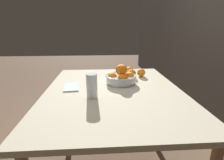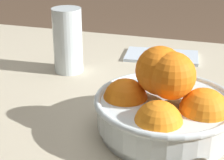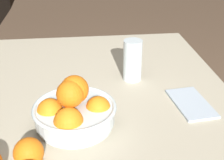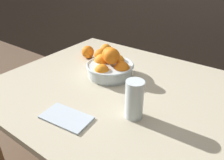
{
  "view_description": "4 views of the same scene",
  "coord_description": "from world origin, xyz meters",
  "px_view_note": "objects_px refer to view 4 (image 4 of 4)",
  "views": [
    {
      "loc": [
        1.18,
        -0.09,
        1.16
      ],
      "look_at": [
        -0.02,
        -0.01,
        0.78
      ],
      "focal_mm": 28.0,
      "sensor_mm": 36.0,
      "label": 1
    },
    {
      "loc": [
        -0.23,
        0.64,
        1.06
      ],
      "look_at": [
        -0.02,
        -0.01,
        0.77
      ],
      "focal_mm": 60.0,
      "sensor_mm": 36.0,
      "label": 2
    },
    {
      "loc": [
        -0.92,
        0.05,
        1.27
      ],
      "look_at": [
        -0.01,
        -0.06,
        0.79
      ],
      "focal_mm": 50.0,
      "sensor_mm": 36.0,
      "label": 3
    },
    {
      "loc": [
        0.46,
        -0.75,
        1.26
      ],
      "look_at": [
        -0.04,
        -0.05,
        0.78
      ],
      "focal_mm": 35.0,
      "sensor_mm": 36.0,
      "label": 4
    }
  ],
  "objects_px": {
    "juice_glass": "(134,102)",
    "orange_loose_front": "(88,52)",
    "orange_loose_near_bowl": "(101,55)",
    "fruit_bowl": "(110,66)",
    "orange_loose_aside": "(106,50)"
  },
  "relations": [
    {
      "from": "fruit_bowl",
      "to": "orange_loose_near_bowl",
      "type": "height_order",
      "value": "fruit_bowl"
    },
    {
      "from": "juice_glass",
      "to": "orange_loose_front",
      "type": "height_order",
      "value": "juice_glass"
    },
    {
      "from": "fruit_bowl",
      "to": "orange_loose_front",
      "type": "relative_size",
      "value": 3.23
    },
    {
      "from": "orange_loose_near_bowl",
      "to": "orange_loose_aside",
      "type": "distance_m",
      "value": 0.1
    },
    {
      "from": "fruit_bowl",
      "to": "juice_glass",
      "type": "bearing_deg",
      "value": -38.78
    },
    {
      "from": "fruit_bowl",
      "to": "orange_loose_front",
      "type": "bearing_deg",
      "value": 156.89
    },
    {
      "from": "orange_loose_near_bowl",
      "to": "fruit_bowl",
      "type": "bearing_deg",
      "value": -35.92
    },
    {
      "from": "juice_glass",
      "to": "orange_loose_front",
      "type": "distance_m",
      "value": 0.62
    },
    {
      "from": "fruit_bowl",
      "to": "orange_loose_near_bowl",
      "type": "distance_m",
      "value": 0.19
    },
    {
      "from": "fruit_bowl",
      "to": "orange_loose_aside",
      "type": "bearing_deg",
      "value": 132.05
    },
    {
      "from": "orange_loose_near_bowl",
      "to": "orange_loose_front",
      "type": "bearing_deg",
      "value": -176.79
    },
    {
      "from": "juice_glass",
      "to": "orange_loose_aside",
      "type": "distance_m",
      "value": 0.63
    },
    {
      "from": "juice_glass",
      "to": "orange_loose_near_bowl",
      "type": "height_order",
      "value": "juice_glass"
    },
    {
      "from": "juice_glass",
      "to": "orange_loose_near_bowl",
      "type": "bearing_deg",
      "value": 142.22
    },
    {
      "from": "fruit_bowl",
      "to": "juice_glass",
      "type": "height_order",
      "value": "same"
    }
  ]
}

